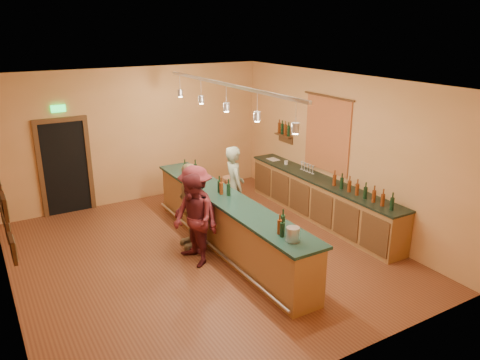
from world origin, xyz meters
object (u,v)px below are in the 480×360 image
customer_a (193,221)px  tasting_bar (227,219)px  back_counter (321,199)px  customer_c (196,209)px  bar_stool (230,183)px  bartender (234,187)px  customer_b (190,205)px

customer_a → tasting_bar: bearing=100.8°
back_counter → tasting_bar: tasting_bar is taller
back_counter → customer_c: (-2.99, 0.04, 0.36)m
bar_stool → bartender: bearing=-114.6°
customer_a → back_counter: bearing=93.8°
customer_b → tasting_bar: bearing=53.8°
customer_c → bar_stool: bearing=118.4°
customer_b → bartender: bearing=114.2°
bartender → bar_stool: 1.20m
back_counter → customer_b: 3.03m
tasting_bar → customer_b: size_ratio=3.04×
back_counter → customer_a: customer_a is taller
bartender → customer_a: bartender is taller
customer_a → customer_b: customer_b is taller
bartender → customer_a: (-1.48, -1.10, -0.04)m
customer_b → customer_c: customer_c is taller
bartender → bar_stool: bearing=-11.6°
tasting_bar → customer_b: 0.77m
back_counter → customer_c: 3.02m
customer_c → bar_stool: (1.71, 1.74, -0.29)m
back_counter → tasting_bar: size_ratio=0.89×
customer_c → tasting_bar: bearing=50.9°
tasting_bar → customer_c: bearing=158.0°
tasting_bar → bartender: size_ratio=2.92×
bartender → customer_b: bartender is taller
customer_b → bar_stool: (1.71, 1.48, -0.28)m
bartender → customer_c: bartender is taller
bartender → customer_b: (-1.23, -0.42, -0.03)m
back_counter → customer_c: bearing=179.2°
tasting_bar → customer_b: (-0.55, 0.49, 0.23)m
customer_b → customer_c: (0.00, -0.26, 0.01)m
back_counter → bartender: bearing=157.7°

